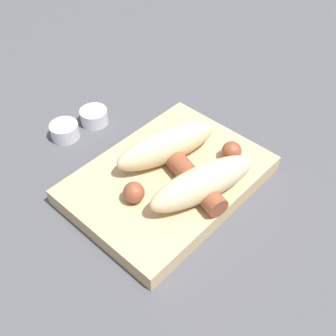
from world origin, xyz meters
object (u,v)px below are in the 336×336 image
(sausage, at_px, (186,171))
(condiment_cup_near, at_px, (94,117))
(condiment_cup_far, at_px, (65,131))
(bread_roll, at_px, (183,164))
(food_tray, at_px, (168,180))

(sausage, distance_m, condiment_cup_near, 0.19)
(condiment_cup_near, height_order, condiment_cup_far, same)
(condiment_cup_near, xyz_separation_m, condiment_cup_far, (0.05, -0.01, 0.00))
(bread_roll, height_order, condiment_cup_near, bread_roll)
(food_tray, height_order, bread_roll, bread_roll)
(condiment_cup_near, relative_size, condiment_cup_far, 1.00)
(bread_roll, bearing_deg, sausage, 89.80)
(sausage, height_order, condiment_cup_far, sausage)
(bread_roll, bearing_deg, condiment_cup_near, -93.62)
(condiment_cup_near, bearing_deg, sausage, 86.45)
(sausage, relative_size, condiment_cup_far, 3.92)
(food_tray, height_order, condiment_cup_near, same)
(food_tray, distance_m, condiment_cup_near, 0.17)
(food_tray, distance_m, condiment_cup_far, 0.18)
(condiment_cup_far, bearing_deg, sausage, 101.00)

